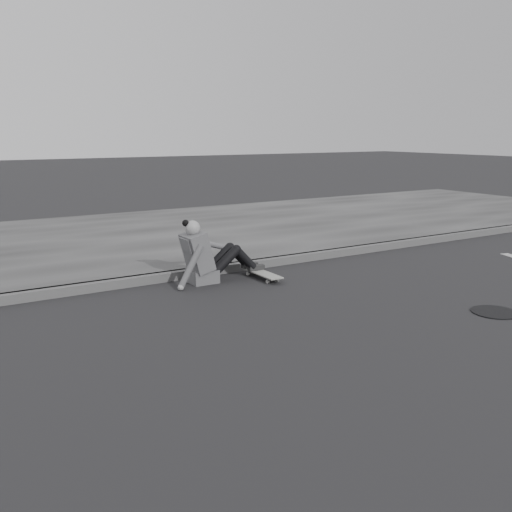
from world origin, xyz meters
The scene contains 6 objects.
ground centered at (0.00, 0.00, 0.00)m, with size 80.00×80.00×0.00m, color black.
curb centered at (0.00, 2.58, 0.06)m, with size 24.00×0.16×0.12m, color #494949.
sidewalk centered at (0.00, 5.60, 0.06)m, with size 24.00×6.00×0.12m, color #373737.
manhole centered at (2.33, -0.68, 0.01)m, with size 0.52×0.52×0.01m, color black.
skateboard centered at (0.91, 1.99, 0.07)m, with size 0.20×0.78×0.09m.
seated_woman centered at (0.17, 2.24, 0.36)m, with size 1.38×0.46×0.88m.
Camera 1 is at (-3.19, -4.51, 2.00)m, focal length 40.00 mm.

